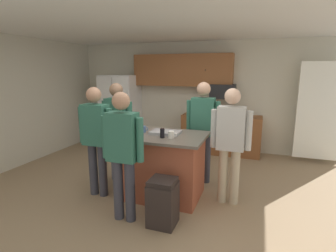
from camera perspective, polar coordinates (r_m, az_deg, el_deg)
The scene contains 20 objects.
floor at distance 4.36m, azimuth -1.82°, elevation -14.27°, with size 7.04×7.04×0.00m, color #937A5B.
ceiling at distance 3.97m, azimuth -2.08°, elevation 21.75°, with size 7.04×7.04×0.00m, color white.
back_wall at distance 6.63m, azimuth 6.87°, elevation 6.45°, with size 6.40×0.10×2.60m, color beige.
side_wall_left at distance 5.91m, azimuth -32.35°, elevation 4.03°, with size 0.10×5.60×2.60m, color beige.
french_door_window_panel at distance 6.22m, azimuth 30.07°, elevation 2.71°, with size 0.90×0.06×2.00m, color white.
cabinet_run_upper at distance 6.50m, azimuth 3.10°, elevation 11.93°, with size 2.40×0.38×0.75m.
cabinet_run_lower at distance 6.35m, azimuth 11.34°, elevation -1.72°, with size 1.80×0.63×0.90m.
refrigerator at distance 7.00m, azimuth -10.21°, elevation 3.35°, with size 0.89×0.76×1.80m.
microwave_over_range at distance 6.22m, azimuth 11.75°, elevation 7.32°, with size 0.56×0.40×0.32m, color black.
kitchen_island at distance 4.11m, azimuth -1.39°, elevation -8.42°, with size 1.33×0.94×0.98m.
person_guest_by_door at distance 3.84m, azimuth 13.32°, elevation -2.71°, with size 0.57×0.22×1.69m.
person_guest_right at distance 4.13m, azimuth -15.27°, elevation -1.79°, with size 0.57×0.22×1.69m.
person_host_foreground at distance 3.35m, azimuth -9.75°, elevation -4.86°, with size 0.57×0.22×1.67m.
person_guest_left at distance 4.51m, azimuth 7.49°, elevation 0.10°, with size 0.57×0.23×1.73m.
person_elder_center at distance 4.64m, azimuth -10.83°, elevation 0.15°, with size 0.57×0.23×1.72m.
mug_ceramic_white at distance 4.12m, azimuth -5.38°, elevation -0.67°, with size 0.13×0.09×0.10m.
glass_pilsner at distance 3.76m, azimuth -1.25°, elevation -1.56°, with size 0.07×0.07×0.13m.
mug_blue_stoneware at distance 3.73m, azimuth 0.73°, elevation -1.90°, with size 0.13×0.09×0.11m.
serving_tray at distance 4.00m, azimuth -0.56°, elevation -1.41°, with size 0.44×0.30×0.04m.
trash_bin at distance 3.45m, azimuth -1.13°, elevation -16.11°, with size 0.34×0.34×0.61m.
Camera 1 is at (1.41, -3.65, 1.92)m, focal length 28.27 mm.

